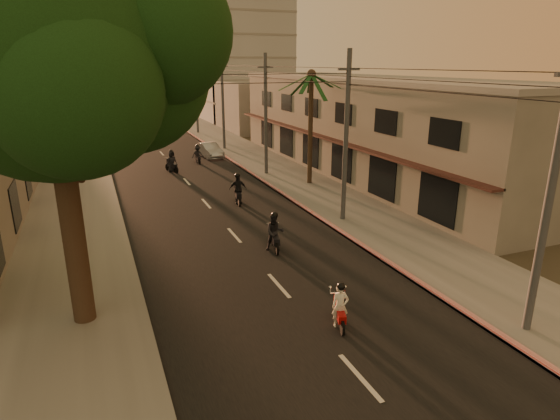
# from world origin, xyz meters

# --- Properties ---
(ground) EXTENTS (160.00, 160.00, 0.00)m
(ground) POSITION_xyz_m (0.00, 0.00, 0.00)
(ground) COLOR #383023
(ground) RESTS_ON ground
(road) EXTENTS (10.00, 140.00, 0.02)m
(road) POSITION_xyz_m (0.00, 20.00, 0.01)
(road) COLOR black
(road) RESTS_ON ground
(sidewalk_right) EXTENTS (5.00, 140.00, 0.12)m
(sidewalk_right) POSITION_xyz_m (7.50, 20.00, 0.06)
(sidewalk_right) COLOR slate
(sidewalk_right) RESTS_ON ground
(sidewalk_left) EXTENTS (5.00, 140.00, 0.12)m
(sidewalk_left) POSITION_xyz_m (-7.50, 20.00, 0.06)
(sidewalk_left) COLOR slate
(sidewalk_left) RESTS_ON ground
(curb_stripe) EXTENTS (0.20, 60.00, 0.20)m
(curb_stripe) POSITION_xyz_m (5.10, 15.00, 0.10)
(curb_stripe) COLOR red
(curb_stripe) RESTS_ON ground
(shophouse_row) EXTENTS (8.80, 34.20, 7.30)m
(shophouse_row) POSITION_xyz_m (13.95, 18.00, 3.65)
(shophouse_row) COLOR gray
(shophouse_row) RESTS_ON ground
(distant_tower) EXTENTS (12.10, 12.10, 28.00)m
(distant_tower) POSITION_xyz_m (16.00, 56.00, 14.00)
(distant_tower) COLOR #B7B5B2
(distant_tower) RESTS_ON ground
(broadleaf_tree) EXTENTS (9.60, 8.70, 12.10)m
(broadleaf_tree) POSITION_xyz_m (-6.61, 2.14, 8.48)
(broadleaf_tree) COLOR black
(broadleaf_tree) RESTS_ON ground
(palm_tree) EXTENTS (5.00, 5.00, 8.20)m
(palm_tree) POSITION_xyz_m (8.00, 16.00, 7.15)
(palm_tree) COLOR black
(palm_tree) RESTS_ON ground
(utility_poles) EXTENTS (1.20, 48.26, 9.00)m
(utility_poles) POSITION_xyz_m (6.20, 20.00, 6.54)
(utility_poles) COLOR #38383A
(utility_poles) RESTS_ON ground
(filler_right) EXTENTS (8.00, 14.00, 6.00)m
(filler_right) POSITION_xyz_m (14.00, 45.00, 3.00)
(filler_right) COLOR gray
(filler_right) RESTS_ON ground
(filler_left_far) EXTENTS (8.00, 14.00, 7.00)m
(filler_left_far) POSITION_xyz_m (-14.00, 52.00, 3.50)
(filler_left_far) COLOR gray
(filler_left_far) RESTS_ON ground
(scooter_red) EXTENTS (0.85, 1.56, 1.59)m
(scooter_red) POSITION_xyz_m (0.76, -1.45, 0.71)
(scooter_red) COLOR black
(scooter_red) RESTS_ON ground
(scooter_mid_a) EXTENTS (1.13, 1.87, 1.87)m
(scooter_mid_a) POSITION_xyz_m (1.20, 5.47, 0.85)
(scooter_mid_a) COLOR black
(scooter_mid_a) RESTS_ON ground
(scooter_mid_b) EXTENTS (1.22, 1.95, 1.93)m
(scooter_mid_b) POSITION_xyz_m (1.85, 13.32, 0.87)
(scooter_mid_b) COLOR black
(scooter_mid_b) RESTS_ON ground
(scooter_far_a) EXTENTS (1.20, 1.75, 1.81)m
(scooter_far_a) POSITION_xyz_m (-0.42, 23.56, 0.82)
(scooter_far_a) COLOR black
(scooter_far_a) RESTS_ON ground
(scooter_far_b) EXTENTS (1.04, 1.67, 1.64)m
(scooter_far_b) POSITION_xyz_m (2.22, 26.21, 0.75)
(scooter_far_b) COLOR black
(scooter_far_b) RESTS_ON ground
(parked_car) EXTENTS (2.35, 4.35, 1.33)m
(parked_car) POSITION_xyz_m (3.82, 28.41, 0.66)
(parked_car) COLOR #A4A6AC
(parked_car) RESTS_ON ground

